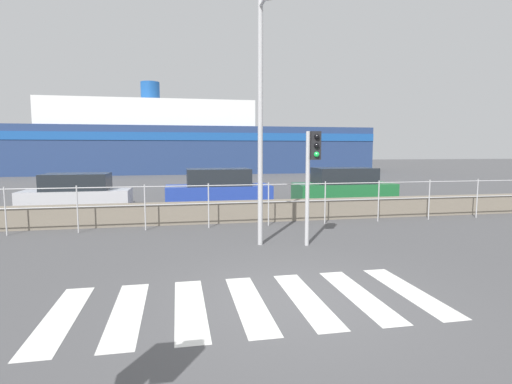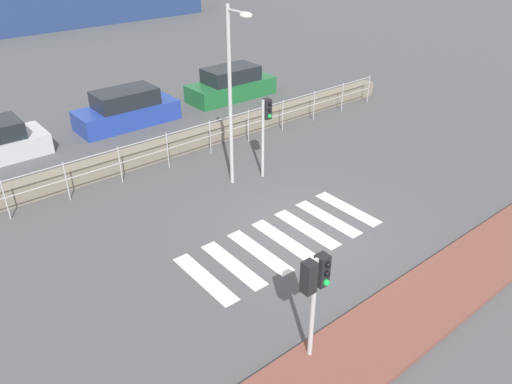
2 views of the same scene
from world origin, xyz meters
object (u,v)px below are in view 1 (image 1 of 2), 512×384
Objects in this scene: streetlamp at (262,95)px; traffic_light_far at (312,162)px; parked_car_silver at (77,194)px; ferry_boat at (187,143)px; parked_car_blue at (218,190)px; parked_car_green at (344,187)px.

traffic_light_far is at bearing -4.88° from streetlamp.
parked_car_silver is at bearing 128.50° from streetlamp.
parked_car_blue is (0.72, -24.11, -2.33)m from ferry_boat.
traffic_light_far is 0.08× the size of ferry_boat.
ferry_boat reaches higher than parked_car_green.
streetlamp is 1.32× the size of parked_car_green.
parked_car_green is (5.33, 7.37, -2.97)m from streetlamp.
traffic_light_far is 10.40m from parked_car_silver.
streetlamp reaches higher than parked_car_green.
parked_car_silver is (-4.85, -24.11, -2.39)m from ferry_boat.
parked_car_silver is 0.91× the size of parked_car_green.
parked_car_green is at bearing 0.00° from parked_car_blue.
streetlamp is at bearing -87.67° from parked_car_blue.
streetlamp reaches higher than parked_car_silver.
traffic_light_far is 2.00m from streetlamp.
parked_car_green reaches higher than parked_car_silver.
streetlamp is at bearing -88.15° from ferry_boat.
ferry_boat is 8.81× the size of parked_car_silver.
parked_car_green is (5.63, 0.00, -0.01)m from parked_car_blue.
parked_car_silver is at bearing -101.37° from ferry_boat.
parked_car_blue reaches higher than parked_car_silver.
traffic_light_far is 0.64× the size of parked_car_blue.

